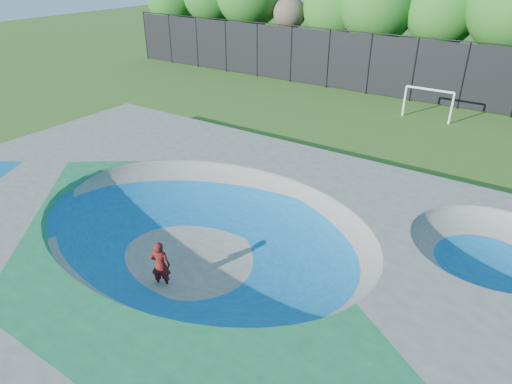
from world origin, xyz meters
TOP-DOWN VIEW (x-y plane):
  - ground at (0.00, 0.00)m, footprint 120.00×120.00m
  - skate_deck at (0.00, 0.00)m, footprint 22.00×14.00m
  - skater at (-0.18, -1.68)m, footprint 0.67×0.60m
  - skateboard at (-0.18, -1.68)m, footprint 0.81×0.50m
  - soccer_goal at (1.91, 17.74)m, footprint 2.77×0.12m
  - fence at (0.00, 21.00)m, footprint 48.09×0.09m
  - treeline at (-1.33, 25.63)m, footprint 52.38×6.58m

SIDE VIEW (x-z plane):
  - ground at x=0.00m, z-range 0.00..0.00m
  - skateboard at x=-0.18m, z-range 0.00..0.05m
  - skate_deck at x=0.00m, z-range 0.00..1.50m
  - skater at x=-0.18m, z-range 0.00..1.53m
  - soccer_goal at x=1.91m, z-range 0.35..2.18m
  - fence at x=0.00m, z-range 0.08..4.12m
  - treeline at x=-1.33m, z-range 0.82..9.46m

